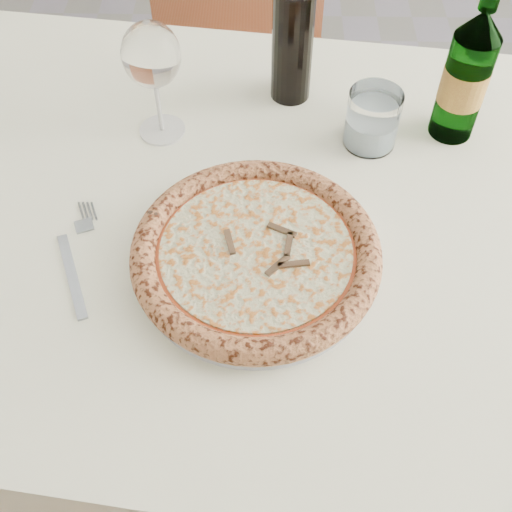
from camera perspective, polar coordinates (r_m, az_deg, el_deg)
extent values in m
cube|color=slate|center=(1.66, 1.23, -8.13)|extent=(5.00, 6.00, 0.02)
cube|color=brown|center=(0.92, 0.12, 3.16)|extent=(1.47, 0.96, 0.04)
cube|color=white|center=(0.91, 0.12, 4.11)|extent=(1.54, 1.03, 0.01)
cube|color=white|center=(1.30, 0.45, 14.82)|extent=(1.44, 0.01, 0.22)
cube|color=brown|center=(1.59, -0.17, 14.16)|extent=(0.50, 0.50, 0.04)
cylinder|color=brown|center=(1.91, 4.21, 12.53)|extent=(0.04, 0.04, 0.43)
cylinder|color=brown|center=(1.66, 7.27, 4.60)|extent=(0.04, 0.04, 0.43)
cylinder|color=brown|center=(1.86, -6.87, 11.04)|extent=(0.04, 0.04, 0.43)
cylinder|color=brown|center=(1.60, -5.22, 2.70)|extent=(0.04, 0.04, 0.43)
cylinder|color=silver|center=(0.84, 0.00, -0.55)|extent=(0.31, 0.31, 0.01)
torus|color=silver|center=(0.83, 0.00, -0.34)|extent=(0.31, 0.31, 0.01)
cylinder|color=#E1A574|center=(0.83, 0.00, 0.00)|extent=(0.31, 0.31, 0.01)
torus|color=#BC7648|center=(0.82, 0.00, 0.34)|extent=(0.32, 0.32, 0.03)
cylinder|color=#D35826|center=(0.82, 0.00, 0.34)|extent=(0.27, 0.27, 0.00)
cylinder|color=beige|center=(0.82, 0.00, 0.47)|extent=(0.25, 0.25, 0.00)
cube|color=brown|center=(0.81, 2.21, 0.64)|extent=(0.04, 0.01, 0.00)
cube|color=brown|center=(0.84, 1.13, 3.22)|extent=(0.02, 0.04, 0.00)
cube|color=brown|center=(0.84, -3.82, 2.92)|extent=(0.04, 0.03, 0.00)
cube|color=brown|center=(0.80, -2.18, -0.53)|extent=(0.04, 0.03, 0.00)
cube|color=brown|center=(0.78, 1.21, -2.44)|extent=(0.02, 0.04, 0.00)
cube|color=gray|center=(0.86, -16.04, -1.72)|extent=(0.07, 0.14, 0.00)
cube|color=gray|center=(0.91, -15.03, 2.66)|extent=(0.03, 0.03, 0.00)
cylinder|color=gray|center=(0.93, -15.27, 3.95)|extent=(0.00, 0.03, 0.00)
cylinder|color=gray|center=(0.93, -14.91, 3.95)|extent=(0.00, 0.03, 0.00)
cylinder|color=gray|center=(0.93, -14.55, 3.95)|extent=(0.00, 0.03, 0.00)
cylinder|color=gray|center=(0.93, -14.18, 3.95)|extent=(0.00, 0.03, 0.00)
cylinder|color=silver|center=(1.03, -8.32, 11.03)|extent=(0.07, 0.07, 0.00)
cylinder|color=silver|center=(1.00, -8.66, 13.15)|extent=(0.01, 0.01, 0.09)
ellipsoid|color=white|center=(0.95, -9.31, 17.24)|extent=(0.08, 0.08, 0.10)
cylinder|color=white|center=(0.99, 10.32, 11.89)|extent=(0.08, 0.08, 0.09)
cylinder|color=#CEEBFF|center=(1.00, 10.14, 10.95)|extent=(0.07, 0.07, 0.04)
cylinder|color=#296629|center=(1.01, 17.90, 14.07)|extent=(0.07, 0.07, 0.17)
cone|color=#296629|center=(0.96, 19.50, 18.90)|extent=(0.07, 0.07, 0.04)
cylinder|color=#E4CA48|center=(1.01, 17.98, 14.30)|extent=(0.07, 0.07, 0.06)
cylinder|color=black|center=(1.04, 3.25, 18.16)|extent=(0.06, 0.06, 0.18)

